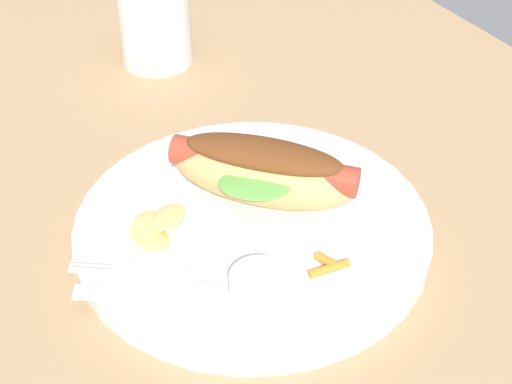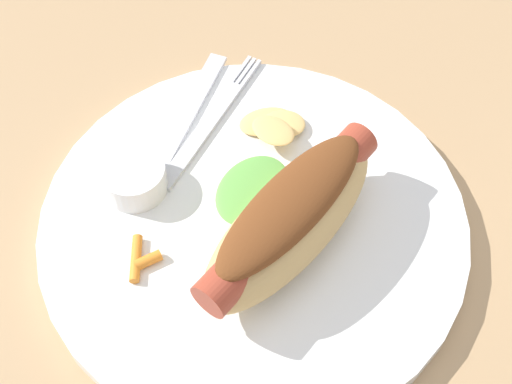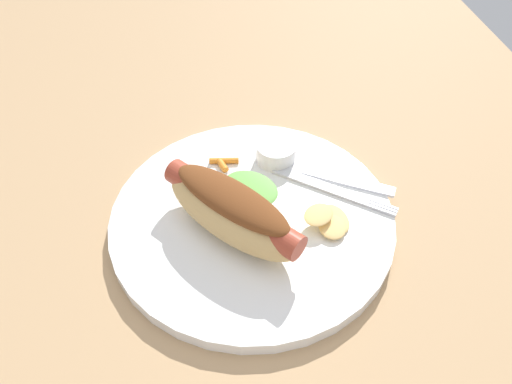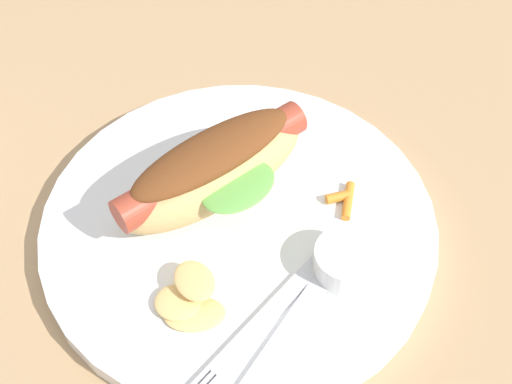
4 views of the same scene
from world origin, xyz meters
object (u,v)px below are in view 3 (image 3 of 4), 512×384
sauce_ramekin (276,152)px  hot_dog (232,209)px  knife (326,176)px  fork (330,189)px  plate (252,218)px  carrot_garnish (223,162)px  chips_pile (329,220)px

sauce_ramekin → hot_dog: bearing=148.8°
knife → fork: bearing=-62.2°
hot_dog → fork: size_ratio=1.26×
plate → sauce_ramekin: bearing=-25.8°
carrot_garnish → chips_pile: bearing=-136.6°
plate → carrot_garnish: size_ratio=8.63×
plate → knife: 10.14cm
knife → sauce_ramekin: bearing=172.3°
hot_dog → chips_pile: bearing=43.9°
plate → chips_pile: size_ratio=5.20×
chips_pile → sauce_ramekin: bearing=19.5°
fork → chips_pile: (-4.79, 1.38, 0.51)cm
plate → chips_pile: (-2.64, -7.72, 1.51)cm
sauce_ramekin → fork: sauce_ramekin is taller
fork → knife: size_ratio=0.80×
sauce_ramekin → carrot_garnish: sauce_ramekin is taller
hot_dog → sauce_ramekin: 12.02cm
knife → chips_pile: 7.15cm
hot_dog → fork: 12.44cm
sauce_ramekin → carrot_garnish: bearing=90.8°
knife → chips_pile: size_ratio=2.70×
chips_pile → knife: bearing=-11.2°
sauce_ramekin → chips_pile: bearing=-160.5°
fork → hot_dog: bearing=-124.2°
plate → knife: size_ratio=1.92×
knife → carrot_garnish: 12.02cm
fork → plate: bearing=-131.3°
chips_pile → hot_dog: bearing=86.6°
sauce_ramekin → fork: bearing=-138.8°
plate → hot_dog: bearing=132.7°
fork → chips_pile: bearing=-70.6°
plate → chips_pile: bearing=-108.9°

